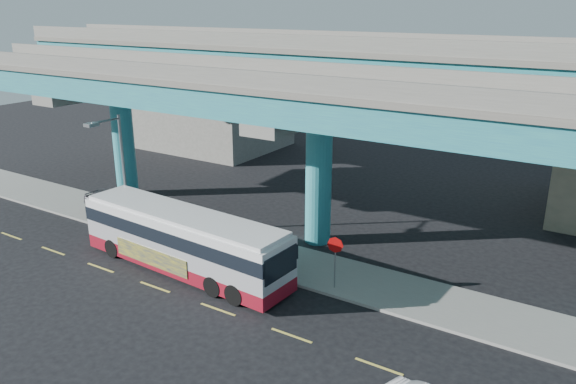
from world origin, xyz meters
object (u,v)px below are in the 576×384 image
Objects in this scene: transit_bus at (184,239)px; stop_sign at (335,251)px; parked_car at (109,201)px; street_lamp at (115,158)px.

transit_bus reaches higher than stop_sign.
street_lamp is at bearing -115.90° from parked_car.
transit_bus is at bearing -13.13° from street_lamp.
stop_sign is at bearing 2.93° from street_lamp.
transit_bus is 3.08× the size of parked_car.
transit_bus is at bearing -151.24° from stop_sign.
stop_sign is at bearing -89.53° from parked_car.
street_lamp is 2.66× the size of stop_sign.
transit_bus is 7.28m from street_lamp.
transit_bus is at bearing -104.94° from parked_car.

